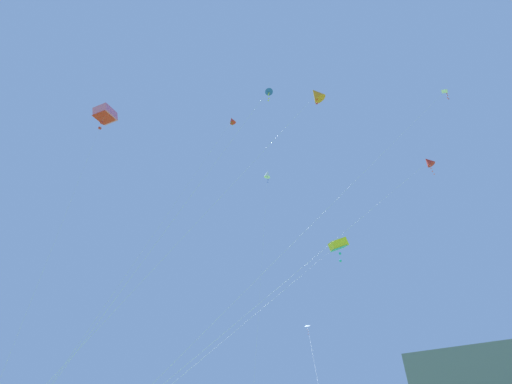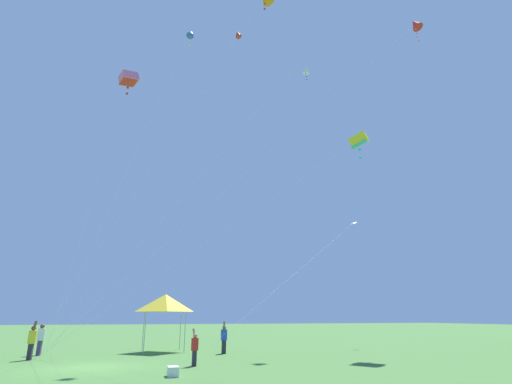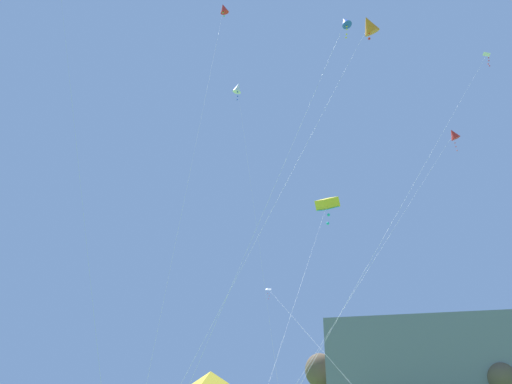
# 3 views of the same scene
# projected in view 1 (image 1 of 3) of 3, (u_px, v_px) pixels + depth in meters

# --- Properties ---
(kite_white_delta_0) EXTENTS (11.37, 16.58, 10.73)m
(kite_white_delta_0) POSITION_uv_depth(u_px,v_px,m) (308.00, 329.00, 30.71)
(kite_white_delta_0) COLOR silver
(kite_white_delta_0) RESTS_ON ground
(kite_white_diamond_1) EXTENTS (7.13, 10.81, 27.88)m
(kite_white_diamond_1) POSITION_uv_depth(u_px,v_px,m) (268.00, 174.00, 40.27)
(kite_white_diamond_1) COLOR silver
(kite_white_diamond_1) RESTS_ON ground
(kite_blue_diamond_2) EXTENTS (6.13, 7.49, 20.72)m
(kite_blue_diamond_2) POSITION_uv_depth(u_px,v_px,m) (268.00, 91.00, 22.09)
(kite_blue_diamond_2) COLOR silver
(kite_blue_diamond_2) RESTS_ON ground
(kite_red_diamond_3) EXTENTS (3.04, 12.63, 29.00)m
(kite_red_diamond_3) POSITION_uv_depth(u_px,v_px,m) (232.00, 121.00, 35.01)
(kite_red_diamond_3) COLOR silver
(kite_red_diamond_3) RESTS_ON ground
(kite_red_diamond_4) EXTENTS (9.55, 21.00, 20.45)m
(kite_red_diamond_4) POSITION_uv_depth(u_px,v_px,m) (428.00, 162.00, 27.19)
(kite_red_diamond_4) COLOR silver
(kite_red_diamond_4) RESTS_ON ground
(kite_orange_diamond_5) EXTENTS (7.61, 13.62, 24.76)m
(kite_orange_diamond_5) POSITION_uv_depth(u_px,v_px,m) (316.00, 95.00, 26.82)
(kite_orange_diamond_5) COLOR silver
(kite_orange_diamond_5) RESTS_ON ground
(kite_pink_box_6) EXTENTS (9.52, 3.69, 26.13)m
(kite_pink_box_6) POSITION_uv_depth(u_px,v_px,m) (105.00, 115.00, 30.33)
(kite_pink_box_6) COLOR silver
(kite_pink_box_6) RESTS_ON ground
(kite_white_delta_7) EXTENTS (12.31, 20.46, 26.27)m
(kite_white_delta_7) POSITION_uv_depth(u_px,v_px,m) (440.00, 97.00, 28.05)
(kite_white_delta_7) COLOR silver
(kite_white_delta_7) RESTS_ON ground
(kite_yellow_box_8) EXTENTS (1.89, 22.81, 17.03)m
(kite_yellow_box_8) POSITION_uv_depth(u_px,v_px,m) (338.00, 245.00, 30.87)
(kite_yellow_box_8) COLOR silver
(kite_yellow_box_8) RESTS_ON ground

